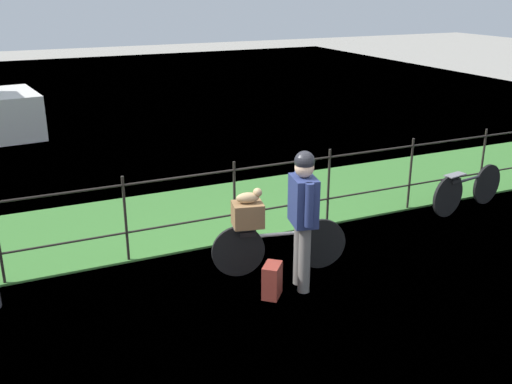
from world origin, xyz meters
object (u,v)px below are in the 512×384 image
object	(u,v)px
wooden_crate	(248,214)
bicycle_parked	(467,189)
terrier_dog	(250,197)
backpack_on_paving	(272,280)
bicycle_main	(278,246)
cyclist_person	(303,209)

from	to	relation	value
wooden_crate	bicycle_parked	size ratio (longest dim) A/B	0.22
terrier_dog	wooden_crate	bearing A→B (deg)	167.49
wooden_crate	backpack_on_paving	xyz separation A→B (m)	(0.04, -0.60, -0.60)
bicycle_main	bicycle_parked	bearing A→B (deg)	10.12
terrier_dog	cyclist_person	bearing A→B (deg)	-52.88
wooden_crate	bicycle_parked	xyz separation A→B (m)	(4.06, 0.57, -0.45)
bicycle_main	terrier_dog	world-z (taller)	terrier_dog
bicycle_parked	cyclist_person	bearing A→B (deg)	-162.61
terrier_dog	bicycle_main	bearing A→B (deg)	-12.51
bicycle_main	bicycle_parked	world-z (taller)	bicycle_parked
terrier_dog	backpack_on_paving	size ratio (longest dim) A/B	0.81
terrier_dog	backpack_on_paving	world-z (taller)	terrier_dog
wooden_crate	terrier_dog	bearing A→B (deg)	-12.51
bicycle_parked	backpack_on_paving	bearing A→B (deg)	-163.70
wooden_crate	terrier_dog	size ratio (longest dim) A/B	1.12
cyclist_person	backpack_on_paving	bearing A→B (deg)	-173.86
bicycle_main	wooden_crate	xyz separation A→B (m)	(-0.38, 0.08, 0.46)
backpack_on_paving	bicycle_parked	distance (m)	4.20
backpack_on_paving	bicycle_parked	world-z (taller)	bicycle_parked
wooden_crate	cyclist_person	distance (m)	0.74
wooden_crate	cyclist_person	xyz separation A→B (m)	(0.44, -0.56, 0.20)
backpack_on_paving	bicycle_main	bearing A→B (deg)	-172.46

